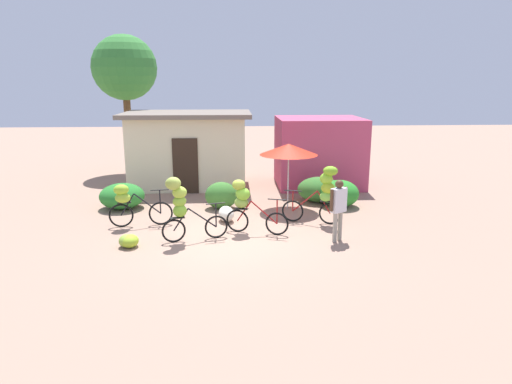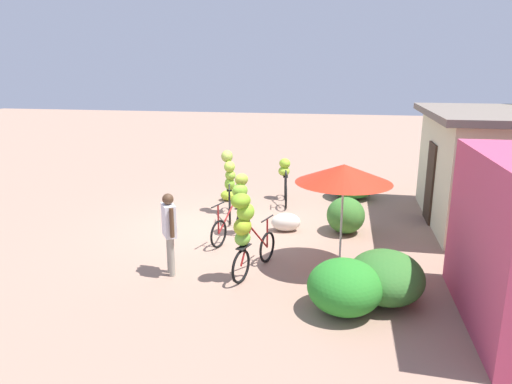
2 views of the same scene
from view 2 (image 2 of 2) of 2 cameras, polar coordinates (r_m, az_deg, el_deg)
ground_plane at (r=11.53m, az=-3.67°, el=-4.33°), size 60.00×60.00×0.00m
building_low at (r=12.77m, az=26.65°, el=2.65°), size 4.76×3.18×2.82m
hedge_bush_front_left at (r=14.30m, az=11.67°, el=0.87°), size 1.41×1.38×0.80m
hedge_bush_front_right at (r=11.25m, az=10.90°, el=-2.80°), size 1.04×0.89×0.85m
hedge_bush_mid at (r=8.22m, az=15.58°, el=-9.94°), size 1.47×1.27×0.83m
hedge_bush_by_door at (r=7.69m, az=10.78°, el=-11.30°), size 1.22×1.20×0.86m
market_umbrella at (r=8.82m, az=10.68°, el=2.22°), size 1.82×1.82×2.07m
bicycle_leftmost at (r=13.67m, az=3.55°, el=1.93°), size 1.74×0.45×1.22m
bicycle_near_pile at (r=12.33m, az=-3.30°, el=1.69°), size 1.66×0.61×1.69m
bicycle_center_loaded at (r=10.71m, az=-2.17°, el=-1.09°), size 1.64×0.68×1.45m
bicycle_by_shop at (r=8.48m, az=-1.23°, el=-4.40°), size 1.64×0.65×1.68m
banana_pile_on_ground at (r=13.83m, az=-3.28°, el=-0.39°), size 0.51×0.53×0.31m
produce_sack at (r=11.23m, az=3.67°, el=-3.69°), size 0.55×0.76×0.44m
person_vendor at (r=8.80m, az=-10.56°, el=-4.09°), size 0.50×0.39×1.59m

